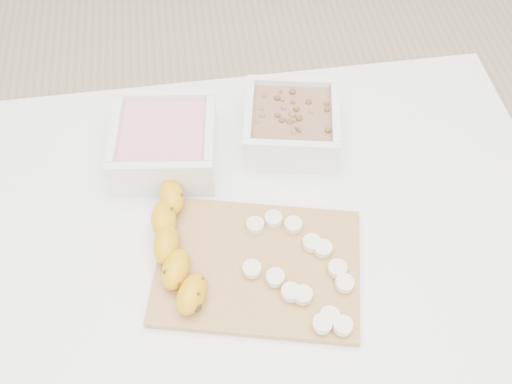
{
  "coord_description": "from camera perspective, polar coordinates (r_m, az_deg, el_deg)",
  "views": [
    {
      "loc": [
        -0.07,
        -0.47,
        1.54
      ],
      "look_at": [
        0.0,
        0.03,
        0.81
      ],
      "focal_mm": 40.0,
      "sensor_mm": 36.0,
      "label": 1
    }
  ],
  "objects": [
    {
      "name": "ground",
      "position": [
        1.62,
        0.16,
        -17.54
      ],
      "size": [
        3.5,
        3.5,
        0.0
      ],
      "primitive_type": "plane",
      "color": "#C6AD89",
      "rests_on": "ground"
    },
    {
      "name": "table",
      "position": [
        1.01,
        0.24,
        -6.45
      ],
      "size": [
        1.0,
        0.7,
        0.75
      ],
      "color": "white",
      "rests_on": "ground"
    },
    {
      "name": "bowl_yogurt",
      "position": [
        0.99,
        -9.11,
        4.94
      ],
      "size": [
        0.19,
        0.19,
        0.08
      ],
      "color": "white",
      "rests_on": "table"
    },
    {
      "name": "bowl_granola",
      "position": [
        1.01,
        3.54,
        6.81
      ],
      "size": [
        0.19,
        0.19,
        0.08
      ],
      "color": "white",
      "rests_on": "table"
    },
    {
      "name": "cutting_board",
      "position": [
        0.88,
        0.2,
        -7.48
      ],
      "size": [
        0.35,
        0.29,
        0.01
      ],
      "primitive_type": "cube",
      "rotation": [
        0.0,
        0.0,
        -0.24
      ],
      "color": "#B37E46",
      "rests_on": "table"
    },
    {
      "name": "banana",
      "position": [
        0.88,
        -7.94,
        -5.42
      ],
      "size": [
        0.08,
        0.24,
        0.04
      ],
      "primitive_type": null,
      "rotation": [
        0.0,
        0.0,
        -0.09
      ],
      "color": "orange",
      "rests_on": "cutting_board"
    },
    {
      "name": "banana_slices",
      "position": [
        0.86,
        4.74,
        -7.87
      ],
      "size": [
        0.16,
        0.22,
        0.02
      ],
      "color": "#F5E7BC",
      "rests_on": "cutting_board"
    }
  ]
}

